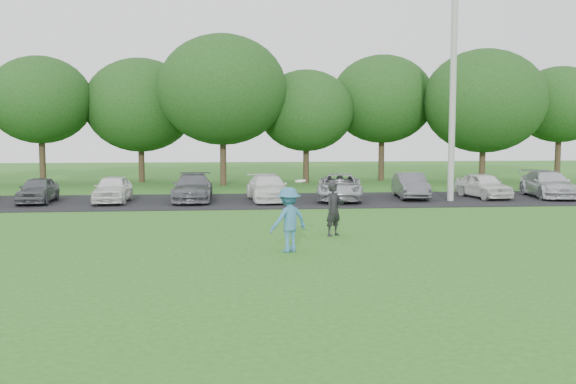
% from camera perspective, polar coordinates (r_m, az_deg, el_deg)
% --- Properties ---
extents(ground, '(100.00, 100.00, 0.00)m').
position_cam_1_polar(ground, '(15.99, 1.22, -5.82)').
color(ground, '#2A651C').
rests_on(ground, ground).
extents(parking_lot, '(32.00, 6.50, 0.03)m').
position_cam_1_polar(parking_lot, '(28.80, -1.83, -0.77)').
color(parking_lot, black).
rests_on(parking_lot, ground).
extents(utility_pole, '(0.28, 0.28, 10.79)m').
position_cam_1_polar(utility_pole, '(29.50, 14.47, 9.67)').
color(utility_pole, '#A4A5A0').
rests_on(utility_pole, ground).
extents(frisbee_player, '(1.25, 1.09, 1.89)m').
position_cam_1_polar(frisbee_player, '(16.58, 0.06, -2.47)').
color(frisbee_player, teal).
rests_on(frisbee_player, ground).
extents(camera_bystander, '(0.70, 0.67, 1.61)m').
position_cam_1_polar(camera_bystander, '(19.18, 4.09, -1.53)').
color(camera_bystander, black).
rests_on(camera_bystander, ground).
extents(parked_cars, '(28.70, 4.83, 1.22)m').
position_cam_1_polar(parked_cars, '(28.73, -1.31, 0.42)').
color(parked_cars, '#54575C').
rests_on(parked_cars, parking_lot).
extents(tree_row, '(42.39, 9.85, 8.64)m').
position_cam_1_polar(tree_row, '(38.53, -0.54, 8.08)').
color(tree_row, '#38281C').
rests_on(tree_row, ground).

